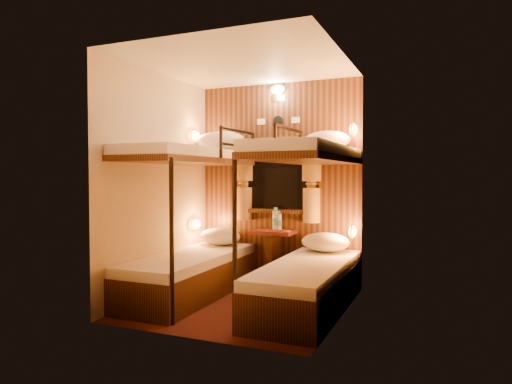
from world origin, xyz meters
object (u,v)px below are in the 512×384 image
at_px(bunk_right, 308,252).
at_px(bottle_right, 279,222).
at_px(bunk_left, 191,244).
at_px(bottle_left, 276,220).
at_px(table, 273,250).

distance_m(bunk_right, bottle_right, 1.04).
height_order(bunk_left, bottle_right, bunk_left).
bearing_deg(bottle_left, bottle_right, -2.70).
height_order(table, bottle_right, bottle_right).
xyz_separation_m(bunk_right, bottle_left, (-0.64, 0.84, 0.21)).
bearing_deg(bunk_right, table, 129.67).
bearing_deg(bottle_left, table, -101.43).
bearing_deg(bottle_right, table, -136.05).
bearing_deg(table, bunk_left, -129.67).
bearing_deg(bunk_left, table, 50.33).
relative_size(table, bottle_right, 2.92).
bearing_deg(bottle_left, bunk_left, -128.26).
relative_size(table, bottle_left, 2.44).
bearing_deg(bunk_left, bunk_right, 0.00).
height_order(bunk_right, table, bunk_right).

